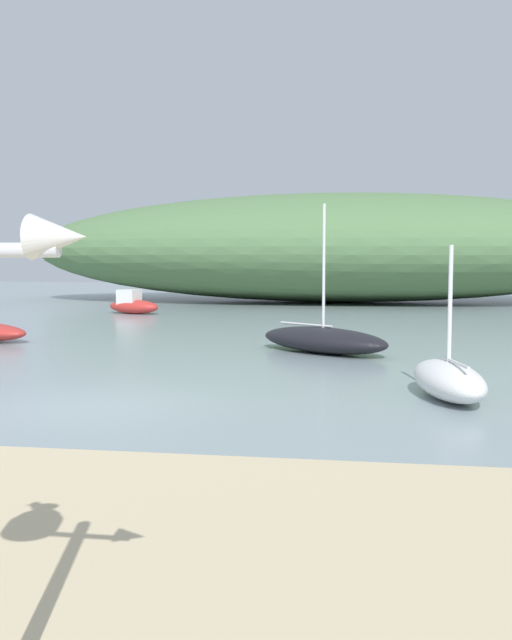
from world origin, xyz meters
TOP-DOWN VIEW (x-y plane):
  - ground_plane at (0.00, 0.00)m, footprint 120.00×120.00m
  - distant_hill at (2.65, 30.68)m, footprint 36.41×13.09m
  - motorboat_west_reach at (-6.10, 20.14)m, footprint 2.79×1.72m
  - sailboat_inner_mooring at (6.15, 1.63)m, footprint 1.61×3.00m
  - sailboat_far_left at (3.46, 7.76)m, footprint 4.24×3.62m

SIDE VIEW (x-z plane):
  - ground_plane at x=0.00m, z-range 0.00..0.00m
  - sailboat_inner_mooring at x=6.15m, z-range -1.06..1.77m
  - sailboat_far_left at x=3.46m, z-range -1.66..2.38m
  - motorboat_west_reach at x=-6.10m, z-range -0.13..0.99m
  - distant_hill at x=2.65m, z-range 0.00..6.29m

